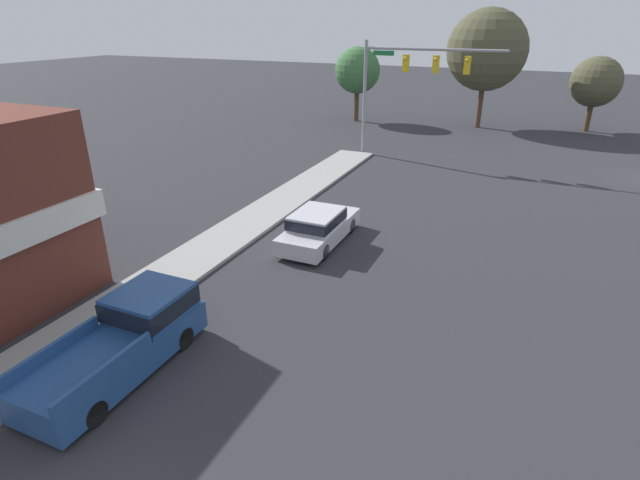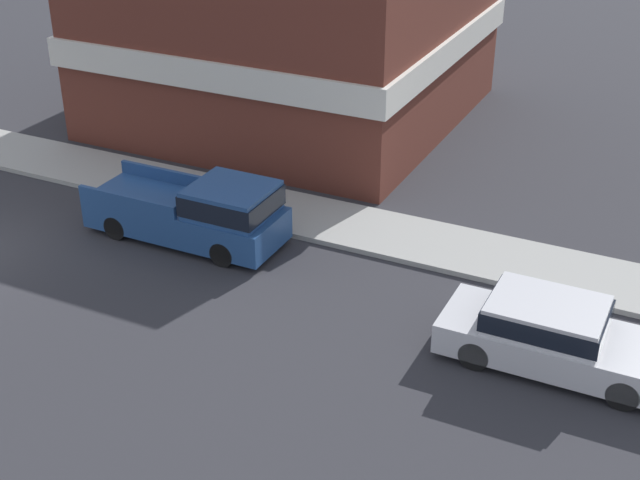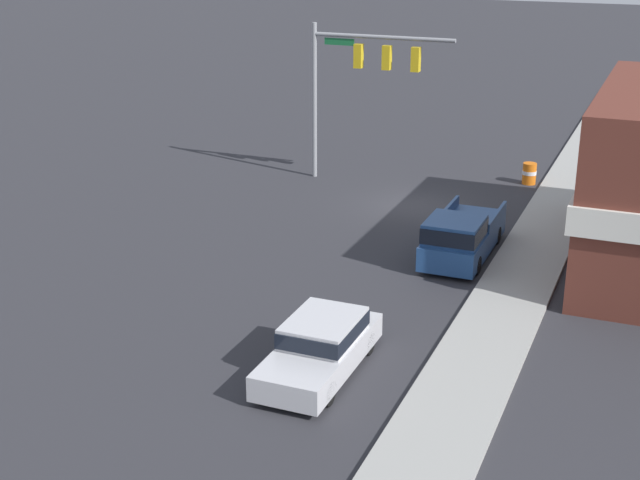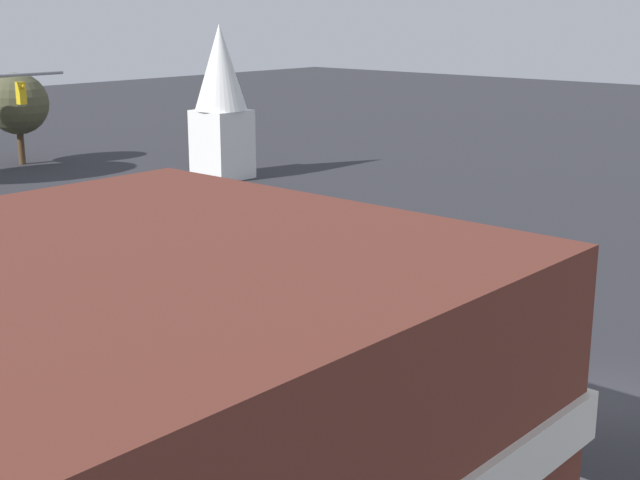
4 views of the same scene
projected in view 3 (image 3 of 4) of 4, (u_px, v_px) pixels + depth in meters
The scene contains 6 objects.
ground_plane at pixel (413, 206), 37.62m from camera, with size 200.00×200.00×0.00m, color #2D2D33.
sidewalk_curb at pixel (551, 221), 35.55m from camera, with size 2.40×60.00×0.14m.
near_signal_assembly at pixel (360, 68), 39.42m from camera, with size 6.57×0.49×7.09m.
car_lead at pixel (321, 344), 23.76m from camera, with size 1.90×4.85×1.46m.
pickup_truck_parked at pixel (461, 236), 31.49m from camera, with size 1.96×5.32×1.79m.
construction_barrel at pixel (529, 173), 40.60m from camera, with size 0.64×0.64×0.98m.
Camera 3 is at (-10.05, 34.63, 11.51)m, focal length 50.00 mm.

